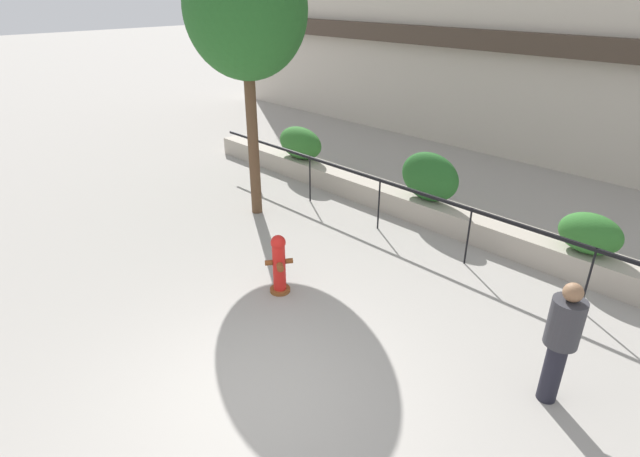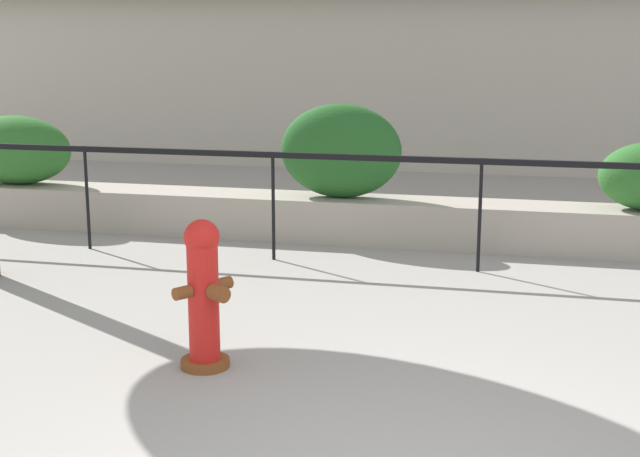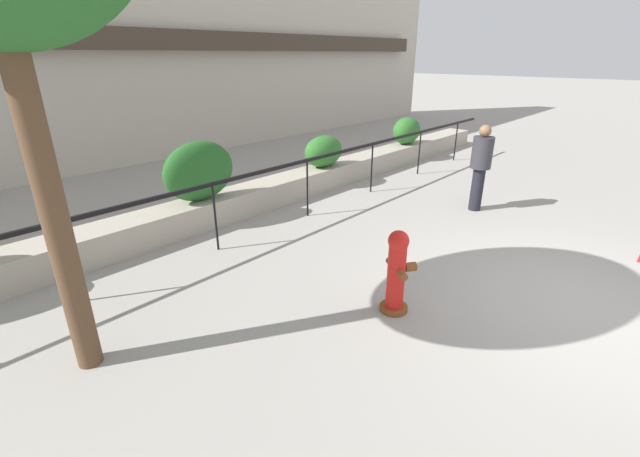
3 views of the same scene
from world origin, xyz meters
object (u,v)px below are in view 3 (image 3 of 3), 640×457
object	(u,v)px
hedge_bush_3	(407,131)
pedestrian	(481,163)
hedge_bush_2	(324,151)
fire_hydrant	(397,271)
hedge_bush_1	(199,171)

from	to	relation	value
hedge_bush_3	pedestrian	size ratio (longest dim) A/B	0.58
hedge_bush_3	pedestrian	distance (m)	4.45
hedge_bush_2	pedestrian	world-z (taller)	pedestrian
fire_hydrant	hedge_bush_1	bearing A→B (deg)	89.03
hedge_bush_1	fire_hydrant	bearing A→B (deg)	-90.97
hedge_bush_1	pedestrian	size ratio (longest dim) A/B	0.82
hedge_bush_2	fire_hydrant	xyz separation A→B (m)	(-3.45, -4.24, -0.31)
hedge_bush_3	pedestrian	bearing A→B (deg)	-129.69
fire_hydrant	pedestrian	distance (m)	4.40
hedge_bush_2	hedge_bush_3	size ratio (longest dim) A/B	1.08
hedge_bush_1	fire_hydrant	xyz separation A→B (m)	(-0.07, -4.24, -0.49)
hedge_bush_2	fire_hydrant	world-z (taller)	hedge_bush_2
hedge_bush_1	fire_hydrant	world-z (taller)	hedge_bush_1
hedge_bush_1	hedge_bush_3	size ratio (longest dim) A/B	1.40
hedge_bush_1	hedge_bush_2	bearing A→B (deg)	0.00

